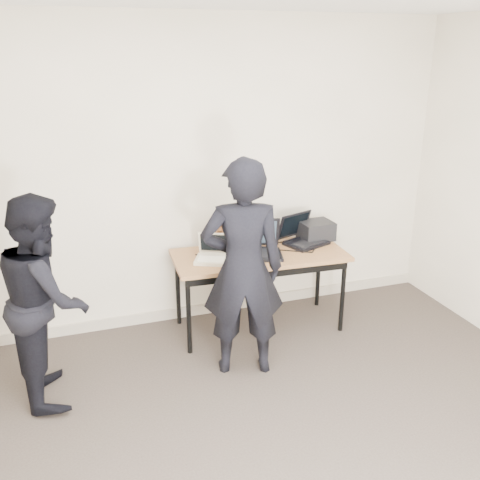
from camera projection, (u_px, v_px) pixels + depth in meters
name	position (u px, v px, depth m)	size (l,w,h in m)	color
room	(323.00, 270.00, 2.71)	(4.60, 4.60, 2.80)	#3B332D
desk	(260.00, 260.00, 4.67)	(1.53, 0.73, 0.72)	#8E5E36
laptop_beige	(212.00, 255.00, 4.50)	(0.35, 0.35, 0.22)	beige
laptop_center	(259.00, 246.00, 4.63)	(0.46, 0.45, 0.29)	black
laptop_right	(302.00, 237.00, 4.89)	(0.46, 0.45, 0.27)	black
leather_satchel	(232.00, 234.00, 4.75)	(0.38, 0.21, 0.25)	#5A3117
tissue	(235.00, 217.00, 4.71)	(0.13, 0.10, 0.08)	white
equipment_box	(316.00, 230.00, 4.98)	(0.29, 0.25, 0.17)	black
power_brick	(243.00, 262.00, 4.43)	(0.08, 0.05, 0.03)	black
cables	(265.00, 253.00, 4.66)	(1.15, 0.41, 0.01)	silver
person_typist	(243.00, 269.00, 3.99)	(0.62, 0.41, 1.70)	black
person_observer	(45.00, 298.00, 3.74)	(0.73, 0.57, 1.51)	black
baseboard	(209.00, 308.00, 5.14)	(4.50, 0.03, 0.10)	#B3A894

